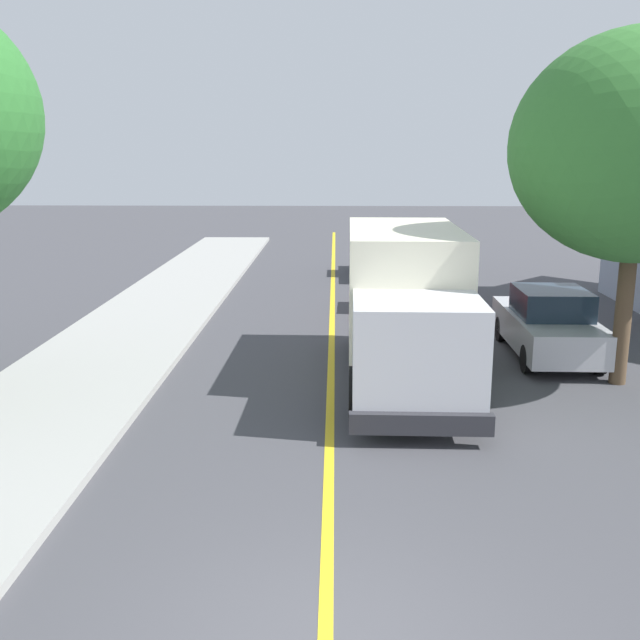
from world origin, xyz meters
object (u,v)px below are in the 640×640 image
Objects in this scene: parked_car_mid at (384,255)px; street_tree_far_side at (640,148)px; box_truck at (406,299)px; parked_car_near at (412,286)px; parked_van_across at (548,324)px.

street_tree_far_side reaches higher than parked_car_mid.
box_truck is 1.00× the size of street_tree_far_side.
street_tree_far_side reaches higher than parked_car_near.
box_truck is 1.62× the size of parked_car_near.
parked_car_near is (0.85, 6.87, -0.97)m from box_truck.
box_truck is 6.99m from parked_car_near.
street_tree_far_side is (3.68, -7.15, 4.11)m from parked_car_near.
box_truck reaches higher than parked_car_near.
box_truck is 13.53m from parked_car_mid.
box_truck is 5.52m from street_tree_far_side.
parked_van_across is 4.69m from street_tree_far_side.
parked_car_mid is at bearing 88.08° from box_truck.
parked_car_near and parked_car_mid have the same top height.
parked_van_across is 0.61× the size of street_tree_far_side.
parked_car_near is 1.01× the size of parked_car_mid.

